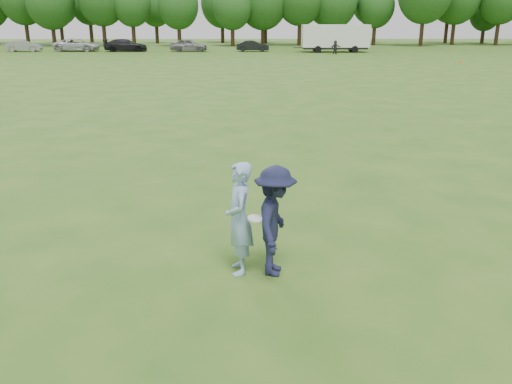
# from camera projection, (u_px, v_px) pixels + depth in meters

# --- Properties ---
(ground) EXTENTS (200.00, 200.00, 0.00)m
(ground) POSITION_uv_depth(u_px,v_px,m) (232.00, 266.00, 9.41)
(ground) COLOR #2A5818
(ground) RESTS_ON ground
(thrower) EXTENTS (0.53, 0.74, 1.91)m
(thrower) POSITION_uv_depth(u_px,v_px,m) (239.00, 219.00, 8.91)
(thrower) COLOR #8AACD6
(thrower) RESTS_ON ground
(defender) EXTENTS (0.89, 1.30, 1.86)m
(defender) POSITION_uv_depth(u_px,v_px,m) (275.00, 221.00, 8.87)
(defender) COLOR #191C38
(defender) RESTS_ON ground
(player_far_d) EXTENTS (1.45, 1.12, 1.53)m
(player_far_d) POSITION_uv_depth(u_px,v_px,m) (335.00, 47.00, 61.89)
(player_far_d) COLOR #2A2A2A
(player_far_d) RESTS_ON ground
(car_b) EXTENTS (4.25, 1.87, 1.36)m
(car_b) POSITION_uv_depth(u_px,v_px,m) (24.00, 46.00, 66.22)
(car_b) COLOR gray
(car_b) RESTS_ON ground
(car_c) EXTENTS (5.58, 2.70, 1.53)m
(car_c) POSITION_uv_depth(u_px,v_px,m) (77.00, 45.00, 66.84)
(car_c) COLOR silver
(car_c) RESTS_ON ground
(car_d) EXTENTS (5.32, 2.47, 1.50)m
(car_d) POSITION_uv_depth(u_px,v_px,m) (126.00, 45.00, 66.39)
(car_d) COLOR black
(car_d) RESTS_ON ground
(car_e) EXTENTS (4.58, 2.01, 1.53)m
(car_e) POSITION_uv_depth(u_px,v_px,m) (189.00, 45.00, 66.25)
(car_e) COLOR slate
(car_e) RESTS_ON ground
(car_f) EXTENTS (4.01, 1.40, 1.32)m
(car_f) POSITION_uv_depth(u_px,v_px,m) (253.00, 46.00, 66.56)
(car_f) COLOR black
(car_f) RESTS_ON ground
(field_cone) EXTENTS (0.28, 0.28, 0.30)m
(field_cone) POSITION_uv_depth(u_px,v_px,m) (461.00, 62.00, 50.03)
(field_cone) COLOR #EC430C
(field_cone) RESTS_ON ground
(disc_in_play) EXTENTS (0.30, 0.31, 0.07)m
(disc_in_play) POSITION_uv_depth(u_px,v_px,m) (256.00, 219.00, 8.73)
(disc_in_play) COLOR white
(disc_in_play) RESTS_ON ground
(cargo_trailer) EXTENTS (9.00, 2.75, 3.20)m
(cargo_trailer) POSITION_uv_depth(u_px,v_px,m) (335.00, 37.00, 64.97)
(cargo_trailer) COLOR white
(cargo_trailer) RESTS_ON ground
(treeline) EXTENTS (130.35, 18.39, 11.74)m
(treeline) POSITION_uv_depth(u_px,v_px,m) (262.00, 1.00, 80.65)
(treeline) COLOR #332114
(treeline) RESTS_ON ground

